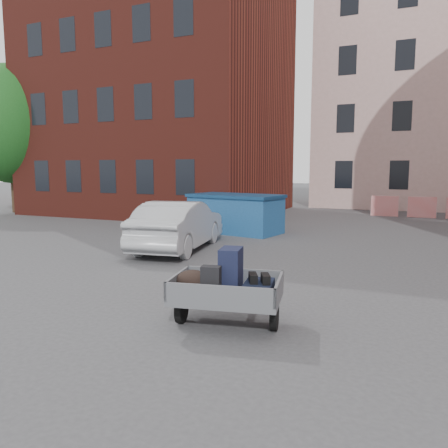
% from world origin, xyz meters
% --- Properties ---
extents(ground, '(120.00, 120.00, 0.00)m').
position_xyz_m(ground, '(0.00, 0.00, 0.00)').
color(ground, '#38383A').
rests_on(ground, ground).
extents(building_brick, '(12.00, 10.00, 14.00)m').
position_xyz_m(building_brick, '(-9.00, 13.00, 7.00)').
color(building_brick, '#591E16').
rests_on(building_brick, ground).
extents(far_building, '(6.00, 6.00, 8.00)m').
position_xyz_m(far_building, '(-20.00, 22.00, 4.00)').
color(far_building, maroon).
rests_on(far_building, ground).
extents(tree, '(5.28, 5.28, 8.30)m').
position_xyz_m(tree, '(-16.00, 9.00, 5.17)').
color(tree, '#3D2B1C').
rests_on(tree, ground).
extents(barriers, '(4.70, 0.18, 1.00)m').
position_xyz_m(barriers, '(4.20, 15.00, 0.50)').
color(barriers, red).
rests_on(barriers, ground).
extents(trailer, '(1.78, 1.93, 1.20)m').
position_xyz_m(trailer, '(1.31, -2.30, 0.61)').
color(trailer, black).
rests_on(trailer, ground).
extents(dumpster, '(3.66, 2.35, 1.42)m').
position_xyz_m(dumpster, '(-2.23, 6.80, 0.72)').
color(dumpster, '#1D528D').
rests_on(dumpster, ground).
extents(silver_car, '(2.21, 4.55, 1.44)m').
position_xyz_m(silver_car, '(-2.47, 2.96, 0.72)').
color(silver_car, '#A3A6AA').
rests_on(silver_car, ground).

